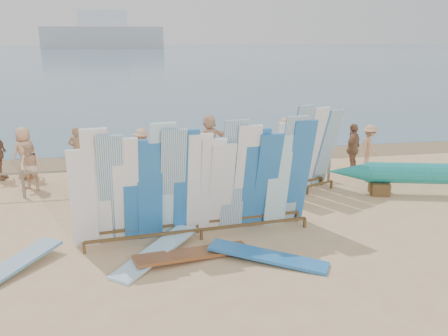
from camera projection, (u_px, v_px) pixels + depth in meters
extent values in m
plane|color=tan|center=(159.00, 226.00, 12.60)|extent=(160.00, 160.00, 0.00)
cube|color=#46667D|center=(137.00, 53.00, 133.83)|extent=(320.00, 240.00, 0.02)
cube|color=olive|center=(150.00, 159.00, 19.42)|extent=(40.00, 2.60, 0.01)
cube|color=#999EA3|center=(103.00, 38.00, 179.92)|extent=(45.00, 8.00, 8.00)
cube|color=silver|center=(102.00, 18.00, 178.03)|extent=(18.00, 6.00, 6.00)
cube|color=#79705C|center=(153.00, 167.00, 15.22)|extent=(12.00, 0.06, 0.06)
cube|color=#79705C|center=(23.00, 184.00, 14.63)|extent=(0.08, 0.08, 0.90)
cube|color=#79705C|center=(90.00, 181.00, 14.97)|extent=(0.08, 0.08, 0.90)
cube|color=#79705C|center=(154.00, 177.00, 15.32)|extent=(0.08, 0.08, 0.90)
cube|color=#79705C|center=(215.00, 174.00, 15.66)|extent=(0.08, 0.08, 0.90)
cube|color=#79705C|center=(273.00, 171.00, 16.01)|extent=(0.08, 0.08, 0.90)
cube|color=#79705C|center=(329.00, 168.00, 16.36)|extent=(0.08, 0.08, 0.90)
cube|color=brown|center=(201.00, 230.00, 11.65)|extent=(5.55, 0.61, 0.06)
cube|color=brown|center=(197.00, 223.00, 12.09)|extent=(5.55, 0.61, 0.06)
cube|color=white|center=(83.00, 199.00, 10.89)|extent=(0.64, 0.59, 2.48)
cube|color=white|center=(97.00, 189.00, 10.91)|extent=(0.66, 0.80, 2.95)
cube|color=silver|center=(112.00, 190.00, 11.02)|extent=(0.68, 0.97, 2.80)
cube|color=white|center=(126.00, 191.00, 11.12)|extent=(0.67, 0.89, 2.70)
cube|color=#2368B1|center=(136.00, 192.00, 11.19)|extent=(0.65, 0.72, 2.63)
cube|color=#2368B1|center=(150.00, 193.00, 11.29)|extent=(0.65, 0.65, 2.53)
cube|color=#8DC9E2|center=(163.00, 182.00, 11.31)|extent=(0.66, 0.82, 3.00)
cube|color=silver|center=(173.00, 184.00, 11.39)|extent=(0.68, 0.98, 2.85)
cube|color=#2368B1|center=(186.00, 184.00, 11.49)|extent=(0.65, 0.71, 2.80)
cube|color=white|center=(199.00, 185.00, 11.59)|extent=(0.65, 0.71, 2.69)
cube|color=white|center=(212.00, 187.00, 11.69)|extent=(0.66, 0.79, 2.55)
cube|color=white|center=(221.00, 188.00, 11.77)|extent=(0.67, 0.86, 2.42)
cube|color=silver|center=(233.00, 177.00, 11.78)|extent=(0.65, 0.70, 2.97)
cube|color=white|center=(246.00, 178.00, 11.89)|extent=(0.66, 0.82, 2.83)
cube|color=#2368B1|center=(254.00, 180.00, 11.96)|extent=(0.66, 0.76, 2.73)
cube|color=#2368B1|center=(266.00, 181.00, 12.07)|extent=(0.66, 0.85, 2.60)
cube|color=#8DC9E2|center=(278.00, 181.00, 12.16)|extent=(0.64, 0.62, 2.53)
cube|color=silver|center=(290.00, 171.00, 12.18)|extent=(0.66, 0.82, 3.00)
cube|color=#2368B1|center=(298.00, 173.00, 12.26)|extent=(0.66, 0.84, 2.89)
cube|color=brown|center=(308.00, 186.00, 15.00)|extent=(1.97, 0.88, 0.06)
cube|color=brown|center=(298.00, 183.00, 15.38)|extent=(1.97, 0.88, 0.06)
cube|color=white|center=(280.00, 160.00, 14.41)|extent=(0.78, 0.80, 2.42)
cube|color=silver|center=(297.00, 150.00, 14.70)|extent=(0.84, 0.95, 2.89)
cube|color=white|center=(312.00, 149.00, 15.06)|extent=(0.85, 0.97, 2.77)
cube|color=silver|center=(327.00, 148.00, 15.42)|extent=(0.86, 0.99, 2.66)
cube|color=brown|center=(379.00, 188.00, 15.06)|extent=(0.71, 0.79, 0.40)
cylinder|color=teal|center=(446.00, 174.00, 14.77)|extent=(4.92, 1.90, 0.67)
cone|color=teal|center=(348.00, 172.00, 15.00)|extent=(1.45, 0.94, 0.62)
cube|color=brown|center=(273.00, 183.00, 13.89)|extent=(1.04, 0.88, 0.05)
cube|color=white|center=(273.00, 174.00, 13.82)|extent=(0.45, 0.18, 0.42)
cube|color=silver|center=(8.00, 275.00, 9.99)|extent=(2.02, 2.52, 0.29)
cube|color=#8DC9E2|center=(157.00, 257.00, 10.81)|extent=(2.13, 2.45, 0.27)
cube|color=#2368B1|center=(267.00, 261.00, 10.62)|extent=(2.62, 1.84, 0.24)
cube|color=#955428|center=(193.00, 258.00, 10.77)|extent=(2.76, 1.18, 0.21)
cube|color=red|center=(180.00, 175.00, 16.12)|extent=(0.53, 0.49, 0.05)
cube|color=red|center=(180.00, 166.00, 16.25)|extent=(0.51, 0.18, 0.49)
cube|color=red|center=(163.00, 174.00, 16.20)|extent=(0.61, 0.57, 0.05)
cube|color=red|center=(161.00, 166.00, 16.32)|extent=(0.52, 0.28, 0.50)
cube|color=red|center=(210.00, 169.00, 16.20)|extent=(0.61, 0.76, 0.49)
cube|color=red|center=(206.00, 158.00, 16.33)|extent=(0.42, 0.28, 0.31)
imported|color=#8C6042|center=(353.00, 148.00, 17.21)|extent=(1.10, 1.08, 1.83)
imported|color=beige|center=(303.00, 146.00, 18.11)|extent=(0.84, 0.58, 1.58)
imported|color=tan|center=(369.00, 146.00, 18.15)|extent=(0.47, 1.05, 1.60)
imported|color=#8C6042|center=(77.00, 150.00, 17.16)|extent=(0.68, 0.45, 1.73)
imported|color=tan|center=(285.00, 139.00, 18.93)|extent=(1.22, 0.76, 1.75)
imported|color=tan|center=(142.00, 151.00, 17.22)|extent=(1.14, 0.71, 1.65)
imported|color=tan|center=(25.00, 153.00, 16.58)|extent=(0.94, 0.92, 1.83)
imported|color=beige|center=(31.00, 167.00, 15.26)|extent=(0.86, 0.67, 1.59)
imported|color=#8C6042|center=(246.00, 148.00, 17.85)|extent=(0.63, 0.49, 1.54)
imported|color=beige|center=(209.00, 138.00, 18.78)|extent=(1.84, 1.17, 1.89)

